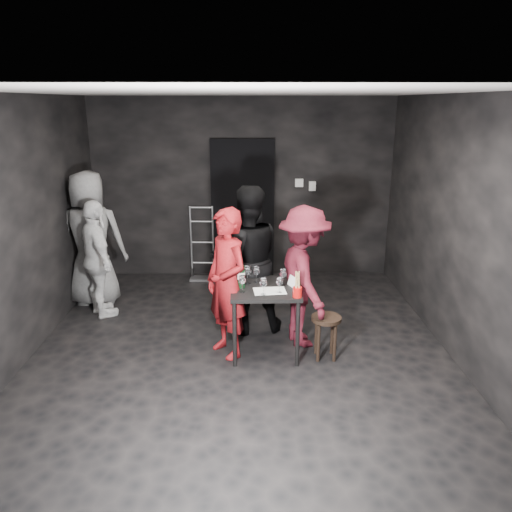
{
  "coord_description": "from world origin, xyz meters",
  "views": [
    {
      "loc": [
        0.09,
        -5.02,
        2.61
      ],
      "look_at": [
        0.17,
        0.25,
        0.98
      ],
      "focal_mm": 35.0,
      "sensor_mm": 36.0,
      "label": 1
    }
  ],
  "objects_px": {
    "stool": "(326,326)",
    "breadstick_cup": "(298,285)",
    "tasting_table": "(265,296)",
    "server_red": "(227,279)",
    "hand_truck": "(203,265)",
    "wine_bottle": "(241,276)",
    "man_maroon": "(304,274)",
    "woman_black": "(247,249)",
    "bystander_grey": "(90,226)",
    "bystander_cream": "(98,260)"
  },
  "relations": [
    {
      "from": "man_maroon",
      "to": "bystander_grey",
      "type": "distance_m",
      "value": 2.93
    },
    {
      "from": "bystander_cream",
      "to": "wine_bottle",
      "type": "height_order",
      "value": "bystander_cream"
    },
    {
      "from": "woman_black",
      "to": "wine_bottle",
      "type": "relative_size",
      "value": 5.93
    },
    {
      "from": "server_red",
      "to": "breadstick_cup",
      "type": "relative_size",
      "value": 6.0
    },
    {
      "from": "server_red",
      "to": "bystander_grey",
      "type": "relative_size",
      "value": 0.8
    },
    {
      "from": "tasting_table",
      "to": "bystander_cream",
      "type": "height_order",
      "value": "bystander_cream"
    },
    {
      "from": "server_red",
      "to": "man_maroon",
      "type": "relative_size",
      "value": 1.04
    },
    {
      "from": "hand_truck",
      "to": "man_maroon",
      "type": "bearing_deg",
      "value": -56.7
    },
    {
      "from": "woman_black",
      "to": "bystander_cream",
      "type": "height_order",
      "value": "woman_black"
    },
    {
      "from": "bystander_grey",
      "to": "breadstick_cup",
      "type": "xyz_separation_m",
      "value": [
        2.54,
        -1.7,
        -0.19
      ]
    },
    {
      "from": "tasting_table",
      "to": "server_red",
      "type": "height_order",
      "value": "server_red"
    },
    {
      "from": "stool",
      "to": "man_maroon",
      "type": "xyz_separation_m",
      "value": [
        -0.21,
        0.35,
        0.46
      ]
    },
    {
      "from": "stool",
      "to": "man_maroon",
      "type": "bearing_deg",
      "value": 120.08
    },
    {
      "from": "bystander_cream",
      "to": "bystander_grey",
      "type": "distance_m",
      "value": 0.56
    },
    {
      "from": "hand_truck",
      "to": "wine_bottle",
      "type": "relative_size",
      "value": 3.32
    },
    {
      "from": "bystander_grey",
      "to": "wine_bottle",
      "type": "xyz_separation_m",
      "value": [
        1.98,
        -1.42,
        -0.19
      ]
    },
    {
      "from": "bystander_grey",
      "to": "wine_bottle",
      "type": "height_order",
      "value": "bystander_grey"
    },
    {
      "from": "bystander_grey",
      "to": "woman_black",
      "type": "bearing_deg",
      "value": 156.54
    },
    {
      "from": "tasting_table",
      "to": "man_maroon",
      "type": "bearing_deg",
      "value": 25.43
    },
    {
      "from": "stool",
      "to": "wine_bottle",
      "type": "xyz_separation_m",
      "value": [
        -0.89,
        0.14,
        0.51
      ]
    },
    {
      "from": "man_maroon",
      "to": "woman_black",
      "type": "bearing_deg",
      "value": 47.87
    },
    {
      "from": "bystander_cream",
      "to": "server_red",
      "type": "bearing_deg",
      "value": -155.14
    },
    {
      "from": "tasting_table",
      "to": "woman_black",
      "type": "distance_m",
      "value": 0.69
    },
    {
      "from": "server_red",
      "to": "tasting_table",
      "type": "bearing_deg",
      "value": 57.85
    },
    {
      "from": "server_red",
      "to": "man_maroon",
      "type": "xyz_separation_m",
      "value": [
        0.83,
        0.23,
        -0.03
      ]
    },
    {
      "from": "man_maroon",
      "to": "wine_bottle",
      "type": "xyz_separation_m",
      "value": [
        -0.68,
        -0.21,
        0.06
      ]
    },
    {
      "from": "wine_bottle",
      "to": "breadstick_cup",
      "type": "xyz_separation_m",
      "value": [
        0.56,
        -0.28,
        -0.0
      ]
    },
    {
      "from": "tasting_table",
      "to": "wine_bottle",
      "type": "relative_size",
      "value": 2.22
    },
    {
      "from": "woman_black",
      "to": "bystander_cream",
      "type": "distance_m",
      "value": 1.93
    },
    {
      "from": "stool",
      "to": "man_maroon",
      "type": "relative_size",
      "value": 0.29
    },
    {
      "from": "server_red",
      "to": "man_maroon",
      "type": "bearing_deg",
      "value": 69.24
    },
    {
      "from": "hand_truck",
      "to": "bystander_grey",
      "type": "height_order",
      "value": "bystander_grey"
    },
    {
      "from": "stool",
      "to": "tasting_table",
      "type": "bearing_deg",
      "value": 166.65
    },
    {
      "from": "hand_truck",
      "to": "wine_bottle",
      "type": "xyz_separation_m",
      "value": [
        0.63,
        -2.41,
        0.67
      ]
    },
    {
      "from": "man_maroon",
      "to": "breadstick_cup",
      "type": "bearing_deg",
      "value": 154.42
    },
    {
      "from": "woman_black",
      "to": "bystander_grey",
      "type": "bearing_deg",
      "value": -33.61
    },
    {
      "from": "man_maroon",
      "to": "breadstick_cup",
      "type": "distance_m",
      "value": 0.51
    },
    {
      "from": "hand_truck",
      "to": "server_red",
      "type": "height_order",
      "value": "server_red"
    },
    {
      "from": "server_red",
      "to": "woman_black",
      "type": "distance_m",
      "value": 0.65
    },
    {
      "from": "server_red",
      "to": "breadstick_cup",
      "type": "distance_m",
      "value": 0.76
    },
    {
      "from": "woman_black",
      "to": "server_red",
      "type": "bearing_deg",
      "value": 59.59
    },
    {
      "from": "bystander_grey",
      "to": "breadstick_cup",
      "type": "bearing_deg",
      "value": 145.31
    },
    {
      "from": "man_maroon",
      "to": "hand_truck",
      "type": "bearing_deg",
      "value": 18.93
    },
    {
      "from": "stool",
      "to": "breadstick_cup",
      "type": "bearing_deg",
      "value": -157.05
    },
    {
      "from": "server_red",
      "to": "bystander_grey",
      "type": "xyz_separation_m",
      "value": [
        -1.83,
        1.44,
        0.21
      ]
    },
    {
      "from": "tasting_table",
      "to": "server_red",
      "type": "bearing_deg",
      "value": -175.63
    },
    {
      "from": "server_red",
      "to": "wine_bottle",
      "type": "height_order",
      "value": "server_red"
    },
    {
      "from": "bystander_grey",
      "to": "hand_truck",
      "type": "bearing_deg",
      "value": -144.72
    },
    {
      "from": "hand_truck",
      "to": "stool",
      "type": "distance_m",
      "value": 2.97
    },
    {
      "from": "breadstick_cup",
      "to": "wine_bottle",
      "type": "bearing_deg",
      "value": 153.62
    }
  ]
}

